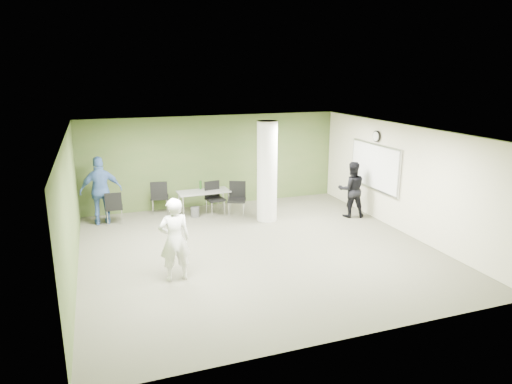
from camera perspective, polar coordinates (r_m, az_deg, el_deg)
name	(u,v)px	position (r m, az deg, el deg)	size (l,w,h in m)	color
floor	(257,249)	(10.91, 0.17, -7.16)	(8.00, 8.00, 0.00)	#4E4D3D
ceiling	(257,131)	(10.20, 0.18, 7.58)	(8.00, 8.00, 0.00)	white
wall_back	(214,161)	(14.20, -5.28, 3.89)	(8.00, 0.02, 2.80)	#425B2B
wall_left	(71,209)	(9.91, -22.17, -2.03)	(0.02, 8.00, 2.80)	#425B2B
wall_right_cream	(403,179)	(12.36, 17.92, 1.56)	(0.02, 8.00, 2.80)	beige
column	(267,172)	(12.63, 1.39, 2.56)	(0.56, 0.56, 2.80)	silver
whiteboard	(374,166)	(13.24, 14.57, 3.11)	(0.05, 2.30, 1.30)	silver
wall_clock	(376,136)	(13.11, 14.82, 6.74)	(0.06, 0.32, 0.32)	black
folding_table	(204,192)	(13.39, -6.56, -0.06)	(1.53, 0.72, 0.96)	gray
wastebasket	(195,212)	(13.33, -7.63, -2.47)	(0.25, 0.25, 0.29)	#4C4C4C
chair_back_left	(114,205)	(13.06, -17.35, -1.61)	(0.48, 0.48, 0.92)	black
chair_back_right	(159,195)	(13.64, -11.99, -0.33)	(0.58, 0.58, 1.01)	black
chair_table_left	(214,195)	(13.39, -5.28, -0.43)	(0.56, 0.56, 0.98)	black
chair_table_right	(237,196)	(13.22, -2.38, -0.50)	(0.66, 0.66, 1.01)	black
woman_white	(175,240)	(9.23, -10.14, -5.90)	(0.63, 0.41, 1.72)	white
man_black	(352,189)	(13.35, 11.86, 0.32)	(0.79, 0.61, 1.62)	black
man_blue	(101,191)	(13.10, -18.80, 0.16)	(1.11, 0.46, 1.89)	#4366A8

